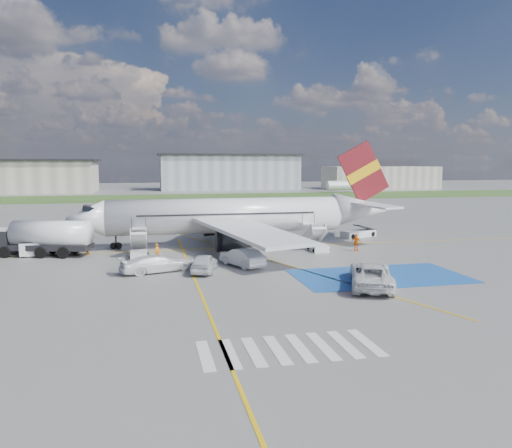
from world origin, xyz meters
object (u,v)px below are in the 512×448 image
at_px(van_white_b, 159,261).
at_px(gpu_cart, 30,250).
at_px(airliner, 239,215).
at_px(car_silver_a, 204,263).
at_px(car_silver_b, 242,257).
at_px(fuel_tanker, 39,241).
at_px(belt_loader, 359,234).
at_px(van_white_a, 371,270).

bearing_deg(van_white_b, gpu_cart, 33.97).
relative_size(airliner, car_silver_a, 7.85).
bearing_deg(car_silver_b, gpu_cart, -47.36).
height_order(airliner, fuel_tanker, airliner).
relative_size(gpu_cart, belt_loader, 0.35).
bearing_deg(belt_loader, car_silver_b, -164.16).
height_order(gpu_cart, van_white_b, van_white_b).
relative_size(airliner, car_silver_b, 7.18).
bearing_deg(van_white_a, gpu_cart, -10.77).
distance_m(gpu_cart, van_white_a, 33.25).
distance_m(airliner, van_white_b, 15.68).
bearing_deg(fuel_tanker, car_silver_a, -20.36).
xyz_separation_m(van_white_a, van_white_b, (-15.68, 8.31, -0.24)).
bearing_deg(fuel_tanker, airliner, 21.88).
xyz_separation_m(gpu_cart, van_white_b, (12.30, -9.65, 0.29)).
bearing_deg(van_white_a, car_silver_b, -25.64).
xyz_separation_m(airliner, car_silver_a, (-5.46, -13.38, -2.59)).
bearing_deg(van_white_b, belt_loader, -76.53).
distance_m(fuel_tanker, van_white_a, 32.84).
relative_size(fuel_tanker, belt_loader, 2.00).
height_order(airliner, car_silver_a, airliner).
height_order(belt_loader, van_white_a, van_white_a).
relative_size(fuel_tanker, car_silver_a, 2.30).
xyz_separation_m(fuel_tanker, van_white_a, (27.18, -18.43, -0.29)).
distance_m(gpu_cart, car_silver_b, 21.62).
height_order(airliner, belt_loader, airliner).
height_order(airliner, van_white_a, airliner).
relative_size(fuel_tanker, van_white_a, 1.67).
bearing_deg(car_silver_b, van_white_a, 109.41).
bearing_deg(van_white_b, car_silver_a, -122.10).
bearing_deg(gpu_cart, van_white_b, -40.76).
bearing_deg(car_silver_a, gpu_cart, -18.12).
relative_size(fuel_tanker, van_white_b, 2.16).
bearing_deg(fuel_tanker, van_white_a, -18.59).
bearing_deg(car_silver_b, airliner, -122.05).
bearing_deg(van_white_a, fuel_tanker, -12.22).
relative_size(gpu_cart, van_white_b, 0.38).
height_order(fuel_tanker, car_silver_b, fuel_tanker).
bearing_deg(belt_loader, airliner, 166.78).
xyz_separation_m(fuel_tanker, car_silver_a, (15.29, -11.08, -0.70)).
xyz_separation_m(belt_loader, car_silver_a, (-21.34, -16.29, 0.41)).
relative_size(belt_loader, car_silver_a, 1.15).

